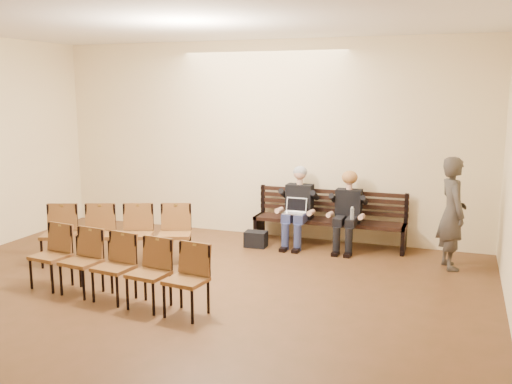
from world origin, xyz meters
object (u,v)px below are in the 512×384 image
(chair_row_back, at_px, (114,268))
(laptop, at_px, (294,214))
(chair_row_front, at_px, (117,235))
(water_bottle, at_px, (352,221))
(bench, at_px, (328,233))
(seated_man, at_px, (298,207))
(passerby, at_px, (453,205))
(seated_woman, at_px, (347,214))
(bag, at_px, (256,239))

(chair_row_back, bearing_deg, laptop, 71.78)
(laptop, relative_size, chair_row_back, 0.13)
(chair_row_front, bearing_deg, chair_row_back, -79.10)
(water_bottle, bearing_deg, bench, 139.78)
(water_bottle, bearing_deg, chair_row_back, -128.60)
(chair_row_front, bearing_deg, bench, 16.55)
(seated_man, xyz_separation_m, chair_row_back, (-1.47, -3.34, -0.24))
(bench, height_order, laptop, laptop)
(seated_man, xyz_separation_m, passerby, (2.50, -0.48, 0.30))
(bench, relative_size, laptop, 7.35)
(bench, distance_m, water_bottle, 0.70)
(bench, xyz_separation_m, seated_man, (-0.51, -0.12, 0.44))
(bench, height_order, seated_woman, seated_woman)
(bench, bearing_deg, chair_row_back, -119.75)
(seated_woman, bearing_deg, chair_row_front, -147.15)
(laptop, bearing_deg, bag, -166.05)
(bench, relative_size, water_bottle, 12.26)
(water_bottle, height_order, chair_row_front, chair_row_front)
(seated_man, distance_m, bag, 0.91)
(seated_woman, distance_m, passerby, 1.75)
(bag, bearing_deg, water_bottle, 4.17)
(bench, relative_size, bag, 7.12)
(seated_man, relative_size, bag, 3.66)
(water_bottle, bearing_deg, seated_man, 164.28)
(bench, relative_size, seated_woman, 2.14)
(passerby, bearing_deg, water_bottle, 62.36)
(bench, height_order, passerby, passerby)
(bench, bearing_deg, laptop, -146.41)
(laptop, xyz_separation_m, water_bottle, (0.99, -0.05, -0.02))
(seated_woman, relative_size, laptop, 3.43)
(laptop, xyz_separation_m, bag, (-0.62, -0.17, -0.44))
(bench, bearing_deg, seated_woman, -19.36)
(laptop, bearing_deg, seated_woman, 13.23)
(seated_man, distance_m, laptop, 0.24)
(chair_row_front, bearing_deg, seated_man, 20.62)
(seated_man, height_order, bag, seated_man)
(seated_man, height_order, seated_woman, seated_man)
(laptop, height_order, chair_row_back, chair_row_back)
(bag, xyz_separation_m, chair_row_front, (-1.66, -1.63, 0.33))
(laptop, xyz_separation_m, chair_row_back, (-1.46, -3.12, -0.15))
(seated_man, distance_m, chair_row_front, 3.06)
(water_bottle, bearing_deg, bag, -175.83)
(passerby, relative_size, chair_row_back, 0.74)
(bag, bearing_deg, bench, 24.30)
(water_bottle, xyz_separation_m, chair_row_back, (-2.45, -3.06, -0.13))
(seated_man, distance_m, water_bottle, 1.02)
(bench, xyz_separation_m, water_bottle, (0.47, -0.40, 0.33))
(chair_row_back, bearing_deg, seated_woman, 62.11)
(bench, distance_m, seated_woman, 0.53)
(seated_woman, relative_size, chair_row_back, 0.46)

